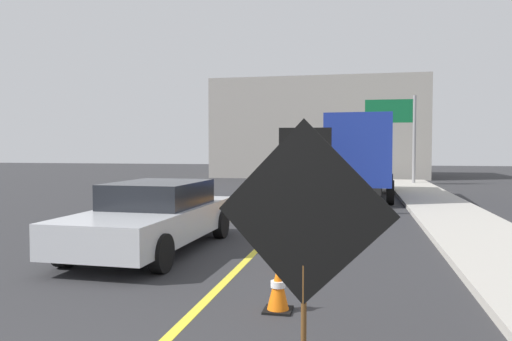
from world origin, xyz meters
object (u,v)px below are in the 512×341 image
(pickup_car, at_px, (155,216))
(roadwork_sign, at_px, (304,218))
(traffic_cone_curbside, at_px, (305,215))
(box_truck, at_px, (362,155))
(traffic_cone_far_lane, at_px, (301,230))
(traffic_cone_near_sign, at_px, (278,288))
(traffic_cone_mid_lane, at_px, (290,251))
(highway_guide_sign, at_px, (400,124))
(arrow_board_trailer, at_px, (305,200))

(pickup_car, bearing_deg, roadwork_sign, -54.96)
(pickup_car, xyz_separation_m, traffic_cone_curbside, (2.72, 3.36, -0.34))
(roadwork_sign, bearing_deg, pickup_car, 125.04)
(box_truck, xyz_separation_m, traffic_cone_far_lane, (-1.35, -10.13, -1.51))
(box_truck, relative_size, pickup_car, 1.47)
(box_truck, bearing_deg, traffic_cone_near_sign, -94.26)
(box_truck, distance_m, traffic_cone_mid_lane, 12.82)
(highway_guide_sign, bearing_deg, arrow_board_trailer, -105.50)
(traffic_cone_curbside, bearing_deg, box_truck, 79.81)
(box_truck, bearing_deg, arrow_board_trailer, -106.83)
(pickup_car, distance_m, traffic_cone_near_sign, 4.51)
(highway_guide_sign, xyz_separation_m, traffic_cone_curbside, (-3.54, -16.16, -3.07))
(highway_guide_sign, height_order, traffic_cone_far_lane, highway_guide_sign)
(traffic_cone_near_sign, relative_size, traffic_cone_far_lane, 1.03)
(roadwork_sign, relative_size, traffic_cone_far_lane, 3.94)
(traffic_cone_near_sign, relative_size, traffic_cone_mid_lane, 0.85)
(arrow_board_trailer, relative_size, box_truck, 0.36)
(roadwork_sign, relative_size, box_truck, 0.31)
(arrow_board_trailer, distance_m, pickup_car, 6.24)
(arrow_board_trailer, bearing_deg, roadwork_sign, -83.89)
(pickup_car, height_order, traffic_cone_curbside, pickup_car)
(traffic_cone_far_lane, height_order, traffic_cone_curbside, traffic_cone_curbside)
(roadwork_sign, distance_m, pickup_car, 6.33)
(traffic_cone_near_sign, relative_size, traffic_cone_curbside, 0.84)
(box_truck, bearing_deg, traffic_cone_mid_lane, -95.54)
(roadwork_sign, height_order, highway_guide_sign, highway_guide_sign)
(roadwork_sign, relative_size, arrow_board_trailer, 0.86)
(traffic_cone_mid_lane, bearing_deg, traffic_cone_curbside, 92.88)
(roadwork_sign, distance_m, box_truck, 16.63)
(roadwork_sign, height_order, pickup_car, roadwork_sign)
(arrow_board_trailer, xyz_separation_m, traffic_cone_mid_lane, (0.50, -6.94, -0.13))
(traffic_cone_near_sign, bearing_deg, traffic_cone_far_lane, 93.08)
(roadwork_sign, bearing_deg, traffic_cone_near_sign, 105.89)
(pickup_car, distance_m, highway_guide_sign, 20.68)
(roadwork_sign, relative_size, traffic_cone_near_sign, 3.82)
(box_truck, distance_m, traffic_cone_curbside, 8.37)
(arrow_board_trailer, bearing_deg, traffic_cone_far_lane, -84.98)
(arrow_board_trailer, xyz_separation_m, box_truck, (1.73, 5.73, 1.32))
(pickup_car, xyz_separation_m, traffic_cone_near_sign, (3.08, -3.28, -0.40))
(traffic_cone_curbside, bearing_deg, traffic_cone_near_sign, -86.90)
(arrow_board_trailer, bearing_deg, highway_guide_sign, 74.50)
(pickup_car, bearing_deg, box_truck, 70.00)
(arrow_board_trailer, relative_size, traffic_cone_mid_lane, 3.75)
(highway_guide_sign, bearing_deg, traffic_cone_far_lane, -100.70)
(box_truck, xyz_separation_m, traffic_cone_mid_lane, (-1.23, -12.68, -1.45))
(box_truck, xyz_separation_m, pickup_car, (-4.17, -11.47, -1.10))
(pickup_car, bearing_deg, traffic_cone_mid_lane, -22.24)
(roadwork_sign, xyz_separation_m, traffic_cone_curbside, (-0.89, 8.50, -1.12))
(arrow_board_trailer, bearing_deg, traffic_cone_curbside, -83.40)
(arrow_board_trailer, distance_m, highway_guide_sign, 14.60)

